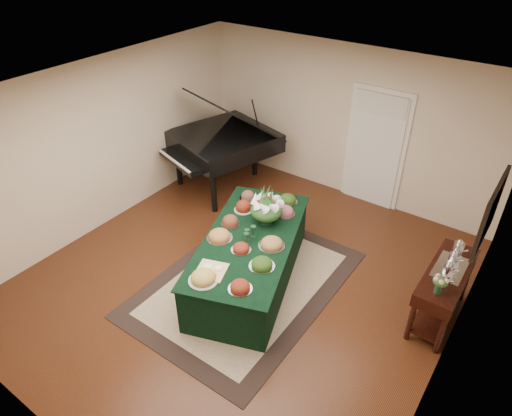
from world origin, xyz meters
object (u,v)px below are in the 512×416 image
Objects in this scene: floral_centerpiece at (267,206)px; buffet_table at (250,259)px; grand_piano at (223,141)px; mahogany_sideboard at (445,282)px.

buffet_table is at bearing -88.32° from floral_centerpiece.
mahogany_sideboard is at bearing -13.55° from grand_piano.
grand_piano is 1.66× the size of mahogany_sideboard.
buffet_table is 1.27× the size of grand_piano.
floral_centerpiece reaches higher than mahogany_sideboard.
buffet_table is 2.55m from mahogany_sideboard.
grand_piano is (-1.91, 1.42, -0.08)m from floral_centerpiece.
floral_centerpiece reaches higher than buffet_table.
buffet_table is at bearing -43.83° from grand_piano.
floral_centerpiece is 2.48m from mahogany_sideboard.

